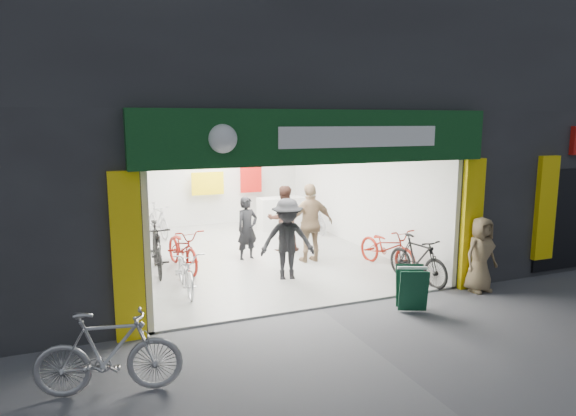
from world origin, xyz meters
TOP-DOWN VIEW (x-y plane):
  - ground at (0.00, 0.00)m, footprint 60.00×60.00m
  - building at (0.91, 4.99)m, footprint 17.00×10.27m
  - bike_left_front at (-2.04, 1.80)m, footprint 0.65×1.70m
  - bike_left_midfront at (-2.38, 3.28)m, footprint 0.63×1.91m
  - bike_left_midback at (-1.80, 3.38)m, footprint 0.91×1.93m
  - bike_left_back at (-1.84, 6.88)m, footprint 0.76×1.70m
  - bike_right_front at (2.50, 0.60)m, footprint 0.70×1.70m
  - bike_right_mid at (2.50, 1.73)m, footprint 0.89×1.90m
  - bike_right_back at (2.50, 5.71)m, footprint 0.54×1.57m
  - parked_bike at (-3.65, -1.60)m, footprint 1.83×0.84m
  - customer_a at (-0.23, 3.55)m, footprint 0.65×0.52m
  - customer_b at (0.89, 4.02)m, footprint 0.94×0.80m
  - customer_c at (0.08, 1.77)m, footprint 1.25×0.91m
  - customer_d at (1.08, 2.79)m, footprint 1.11×0.47m
  - pedestrian_near at (3.31, -0.30)m, footprint 0.76×0.52m
  - sandwich_board at (1.46, -0.66)m, footprint 0.66×0.67m

SIDE VIEW (x-z plane):
  - ground at x=0.00m, z-range 0.00..0.00m
  - sandwich_board at x=1.46m, z-range 0.04..0.81m
  - bike_left_front at x=-2.04m, z-range 0.00..0.88m
  - bike_right_back at x=2.50m, z-range 0.00..0.93m
  - bike_right_mid at x=2.50m, z-range 0.00..0.96m
  - bike_left_midback at x=-1.80m, z-range 0.00..0.98m
  - bike_left_back at x=-1.84m, z-range 0.00..0.99m
  - bike_right_front at x=2.50m, z-range 0.00..0.99m
  - parked_bike at x=-3.65m, z-range 0.00..1.06m
  - bike_left_midfront at x=-2.38m, z-range 0.00..1.14m
  - pedestrian_near at x=3.31m, z-range 0.00..1.48m
  - customer_a at x=-0.23m, z-range 0.00..1.55m
  - customer_b at x=0.89m, z-range 0.00..1.70m
  - customer_c at x=0.08m, z-range 0.00..1.74m
  - customer_d at x=1.08m, z-range 0.00..1.89m
  - building at x=0.91m, z-range 0.31..8.31m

